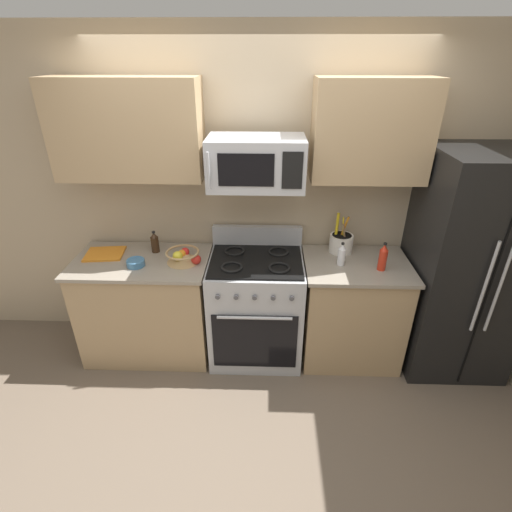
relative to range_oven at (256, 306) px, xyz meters
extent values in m
plane|color=#6B5B4C|center=(0.00, -0.70, -0.47)|extent=(16.00, 16.00, 0.00)
cube|color=tan|center=(0.00, 0.39, 0.83)|extent=(8.00, 0.10, 2.60)
cube|color=tan|center=(-0.93, 0.00, -0.03)|extent=(1.05, 0.61, 0.88)
cube|color=gray|center=(-0.93, 0.00, 0.42)|extent=(1.09, 0.65, 0.03)
cube|color=#B2B5BA|center=(0.00, 0.00, -0.02)|extent=(0.76, 0.65, 0.91)
cube|color=black|center=(0.00, -0.33, -0.11)|extent=(0.67, 0.01, 0.51)
cylinder|color=#B2B5BA|center=(0.00, -0.36, 0.15)|extent=(0.57, 0.02, 0.02)
cube|color=black|center=(0.00, 0.00, 0.44)|extent=(0.73, 0.58, 0.02)
cube|color=#B2B5BA|center=(0.00, 0.29, 0.53)|extent=(0.76, 0.06, 0.18)
torus|color=black|center=(-0.18, -0.14, 0.46)|extent=(0.17, 0.17, 0.02)
torus|color=black|center=(0.18, -0.14, 0.46)|extent=(0.17, 0.17, 0.02)
torus|color=black|center=(-0.18, 0.13, 0.46)|extent=(0.17, 0.17, 0.02)
torus|color=black|center=(0.18, 0.13, 0.46)|extent=(0.17, 0.17, 0.02)
cylinder|color=#4C4C51|center=(-0.27, -0.34, 0.32)|extent=(0.04, 0.02, 0.04)
cylinder|color=#4C4C51|center=(-0.14, -0.34, 0.32)|extent=(0.04, 0.02, 0.04)
cylinder|color=#4C4C51|center=(0.00, -0.34, 0.32)|extent=(0.04, 0.02, 0.04)
cylinder|color=#4C4C51|center=(0.14, -0.34, 0.32)|extent=(0.04, 0.02, 0.04)
cylinder|color=#4C4C51|center=(0.27, -0.34, 0.32)|extent=(0.04, 0.02, 0.04)
cube|color=tan|center=(0.81, 0.00, -0.03)|extent=(0.80, 0.61, 0.88)
cube|color=gray|center=(0.81, 0.00, 0.42)|extent=(0.84, 0.65, 0.03)
cube|color=black|center=(1.64, -0.02, 0.43)|extent=(0.79, 0.72, 1.81)
cube|color=black|center=(1.64, -0.38, 0.43)|extent=(0.01, 0.01, 1.72)
cylinder|color=#B2B5BA|center=(1.59, -0.41, 0.48)|extent=(0.02, 0.02, 0.72)
cylinder|color=#B2B5BA|center=(1.69, -0.41, 0.48)|extent=(0.02, 0.02, 0.72)
cube|color=#B2B5BA|center=(0.00, 0.03, 1.22)|extent=(0.68, 0.40, 0.36)
cube|color=black|center=(-0.06, -0.17, 1.22)|extent=(0.38, 0.01, 0.22)
cube|color=black|center=(0.25, -0.17, 1.22)|extent=(0.14, 0.01, 0.25)
cylinder|color=#B2B5BA|center=(-0.31, -0.20, 1.22)|extent=(0.02, 0.02, 0.25)
cube|color=tan|center=(-0.94, 0.17, 1.42)|extent=(1.08, 0.34, 0.71)
cube|color=tan|center=(0.81, 0.17, 1.42)|extent=(0.83, 0.34, 0.71)
cylinder|color=white|center=(0.70, 0.20, 0.51)|extent=(0.19, 0.19, 0.15)
cylinder|color=black|center=(0.70, 0.20, 0.52)|extent=(0.16, 0.16, 0.13)
cylinder|color=olive|center=(0.72, 0.17, 0.59)|extent=(0.06, 0.04, 0.24)
cylinder|color=orange|center=(0.71, 0.21, 0.61)|extent=(0.08, 0.07, 0.29)
cylinder|color=yellow|center=(0.71, 0.20, 0.61)|extent=(0.05, 0.05, 0.29)
cylinder|color=yellow|center=(0.66, 0.22, 0.62)|extent=(0.04, 0.05, 0.30)
cone|color=tan|center=(-0.58, -0.02, 0.48)|extent=(0.26, 0.26, 0.08)
torus|color=tan|center=(-0.58, -0.02, 0.52)|extent=(0.27, 0.27, 0.02)
sphere|color=red|center=(-0.57, 0.01, 0.51)|extent=(0.07, 0.07, 0.07)
sphere|color=orange|center=(-0.59, -0.02, 0.51)|extent=(0.06, 0.06, 0.06)
sphere|color=yellow|center=(-0.61, -0.07, 0.51)|extent=(0.08, 0.08, 0.08)
sphere|color=red|center=(-0.47, -0.05, 0.48)|extent=(0.08, 0.08, 0.08)
cube|color=orange|center=(-1.25, 0.07, 0.44)|extent=(0.33, 0.28, 0.02)
cylinder|color=#382314|center=(-0.85, 0.14, 0.50)|extent=(0.06, 0.06, 0.13)
cone|color=#382314|center=(-0.85, 0.14, 0.59)|extent=(0.06, 0.06, 0.04)
cylinder|color=black|center=(-0.85, 0.14, 0.62)|extent=(0.03, 0.03, 0.01)
cylinder|color=silver|center=(0.67, -0.03, 0.51)|extent=(0.06, 0.06, 0.14)
cone|color=silver|center=(0.67, -0.03, 0.59)|extent=(0.05, 0.05, 0.04)
cylinder|color=black|center=(0.67, -0.03, 0.62)|extent=(0.02, 0.02, 0.01)
cylinder|color=red|center=(0.97, -0.10, 0.52)|extent=(0.06, 0.06, 0.17)
cone|color=red|center=(0.97, -0.10, 0.63)|extent=(0.06, 0.06, 0.05)
cylinder|color=black|center=(0.97, -0.10, 0.66)|extent=(0.03, 0.03, 0.01)
cylinder|color=teal|center=(-0.94, -0.10, 0.46)|extent=(0.14, 0.14, 0.05)
torus|color=teal|center=(-0.94, -0.10, 0.49)|extent=(0.14, 0.14, 0.01)
camera|label=1|loc=(0.09, -2.69, 1.93)|focal=27.03mm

